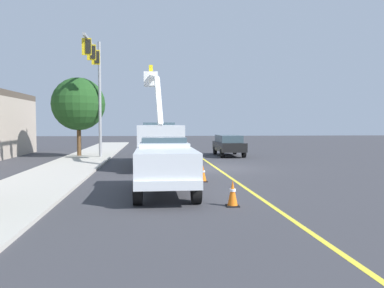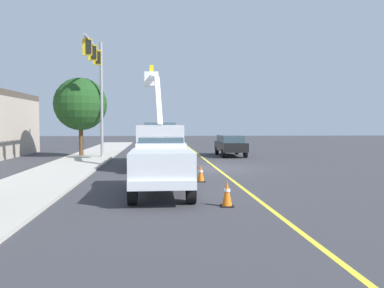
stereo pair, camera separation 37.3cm
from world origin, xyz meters
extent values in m
plane|color=#38383D|center=(0.00, 0.00, 0.00)|extent=(120.00, 120.00, 0.00)
cube|color=#B2ADA3|center=(-0.23, 8.64, 0.06)|extent=(60.08, 5.22, 0.12)
cube|color=yellow|center=(0.00, 0.00, 0.00)|extent=(49.99, 1.51, 0.01)
cube|color=silver|center=(1.45, 3.33, 0.90)|extent=(8.26, 2.72, 0.36)
cube|color=silver|center=(4.07, 3.40, 1.67)|extent=(2.69, 2.42, 1.60)
cube|color=#384C56|center=(4.27, 3.41, 2.37)|extent=(1.86, 2.15, 0.64)
cube|color=silver|center=(0.46, 3.31, 1.62)|extent=(5.31, 2.64, 1.80)
cube|color=white|center=(-0.31, 3.37, 3.90)|extent=(1.68, 0.52, 2.79)
cube|color=white|center=(1.83, 3.69, 5.44)|extent=(2.98, 0.71, 0.71)
cube|color=white|center=(3.28, 3.90, 5.51)|extent=(0.90, 0.90, 0.90)
cube|color=yellow|center=(3.28, 3.90, 6.11)|extent=(0.36, 0.24, 0.60)
cylinder|color=black|center=(4.29, 4.53, 0.52)|extent=(1.05, 0.37, 1.04)
cylinder|color=black|center=(4.35, 2.29, 0.52)|extent=(1.05, 0.37, 1.04)
cylinder|color=black|center=(-0.06, 4.42, 0.52)|extent=(1.05, 0.37, 1.04)
cylinder|color=black|center=(0.00, 2.17, 0.52)|extent=(1.05, 0.37, 1.04)
cylinder|color=black|center=(-1.37, 4.38, 0.52)|extent=(1.05, 0.37, 1.04)
cylinder|color=black|center=(-1.31, 2.13, 0.52)|extent=(1.05, 0.37, 1.04)
cube|color=silver|center=(-7.89, 3.08, 0.75)|extent=(5.65, 2.25, 0.30)
cube|color=silver|center=(-6.66, 3.11, 1.30)|extent=(2.07, 1.99, 1.10)
cube|color=#384C56|center=(-6.46, 3.12, 1.78)|extent=(1.39, 1.80, 0.56)
cube|color=silver|center=(-8.90, 3.05, 1.15)|extent=(3.42, 2.19, 1.10)
cylinder|color=black|center=(-6.07, 4.08, 0.42)|extent=(0.85, 0.32, 0.84)
cylinder|color=black|center=(-6.02, 2.19, 0.42)|extent=(0.85, 0.32, 0.84)
cylinder|color=black|center=(-9.77, 3.98, 0.42)|extent=(0.85, 0.32, 0.84)
cylinder|color=black|center=(-9.71, 2.09, 0.42)|extent=(0.85, 0.32, 0.84)
cube|color=black|center=(8.53, -2.18, 0.79)|extent=(4.85, 2.03, 0.70)
cube|color=#384C56|center=(8.68, -2.18, 1.39)|extent=(3.50, 1.76, 0.60)
cylinder|color=black|center=(6.92, -3.08, 0.34)|extent=(0.69, 0.26, 0.68)
cylinder|color=black|center=(6.87, -1.37, 0.34)|extent=(0.69, 0.26, 0.68)
cylinder|color=black|center=(10.18, -2.99, 0.34)|extent=(0.69, 0.26, 0.68)
cylinder|color=black|center=(10.14, -1.29, 0.34)|extent=(0.69, 0.26, 0.68)
cube|color=black|center=(-10.22, 0.97, 0.02)|extent=(0.40, 0.40, 0.04)
cone|color=orange|center=(-10.22, 0.97, 0.44)|extent=(0.32, 0.32, 0.80)
cylinder|color=white|center=(-10.22, 0.97, 0.52)|extent=(0.20, 0.20, 0.08)
cube|color=black|center=(-5.02, 1.37, 0.02)|extent=(0.40, 0.40, 0.04)
cone|color=orange|center=(-5.02, 1.37, 0.40)|extent=(0.32, 0.32, 0.71)
cylinder|color=white|center=(-5.02, 1.37, 0.47)|extent=(0.20, 0.20, 0.08)
cube|color=black|center=(0.50, 1.31, 0.02)|extent=(0.40, 0.40, 0.04)
cone|color=orange|center=(0.50, 1.31, 0.38)|extent=(0.32, 0.32, 0.69)
cylinder|color=white|center=(0.50, 1.31, 0.45)|extent=(0.20, 0.20, 0.08)
cube|color=black|center=(5.47, 1.65, 0.02)|extent=(0.40, 0.40, 0.04)
cone|color=orange|center=(5.47, 1.65, 0.39)|extent=(0.32, 0.32, 0.69)
cylinder|color=white|center=(5.47, 1.65, 0.46)|extent=(0.20, 0.20, 0.08)
cylinder|color=gray|center=(7.29, 7.84, 4.35)|extent=(0.22, 0.22, 8.71)
cube|color=gray|center=(3.99, 7.75, 7.79)|extent=(6.60, 0.34, 0.16)
cube|color=gold|center=(5.40, 7.79, 7.24)|extent=(0.14, 0.56, 1.00)
cube|color=black|center=(5.41, 7.69, 7.24)|extent=(0.21, 0.33, 0.84)
cube|color=gold|center=(3.52, 7.74, 7.24)|extent=(0.14, 0.56, 1.00)
cube|color=black|center=(3.52, 7.64, 7.24)|extent=(0.21, 0.33, 0.84)
cube|color=gold|center=(1.64, 7.69, 7.24)|extent=(0.14, 0.56, 1.00)
cube|color=black|center=(1.64, 7.59, 7.24)|extent=(0.21, 0.33, 0.84)
cylinder|color=brown|center=(8.31, 9.63, 1.35)|extent=(0.32, 0.32, 2.71)
sphere|color=#1E471C|center=(8.31, 9.63, 4.13)|extent=(4.08, 4.08, 4.08)
camera|label=1|loc=(-22.10, 3.19, 2.61)|focal=35.95mm
camera|label=2|loc=(-22.13, 2.82, 2.61)|focal=35.95mm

